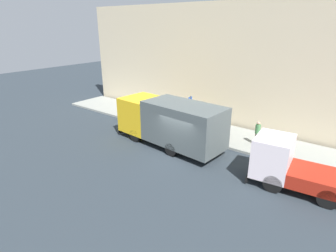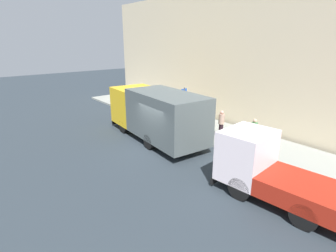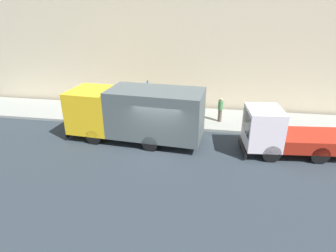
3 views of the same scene
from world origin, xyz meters
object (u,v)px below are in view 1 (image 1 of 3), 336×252
object	(u,v)px
large_utility_truck	(170,121)
pedestrian_walking	(198,116)
traffic_cone_orange	(153,117)
pedestrian_standing	(227,127)
small_flatbed_truck	(296,167)
street_sign_post	(190,112)
pedestrian_third	(257,133)

from	to	relation	value
large_utility_truck	pedestrian_walking	distance (m)	3.82
traffic_cone_orange	pedestrian_standing	bearing A→B (deg)	-89.35
small_flatbed_truck	traffic_cone_orange	world-z (taller)	small_flatbed_truck
street_sign_post	pedestrian_standing	bearing A→B (deg)	-75.11
pedestrian_walking	pedestrian_standing	world-z (taller)	pedestrian_standing
small_flatbed_truck	traffic_cone_orange	bearing A→B (deg)	69.49
large_utility_truck	traffic_cone_orange	size ratio (longest dim) A/B	11.67
large_utility_truck	pedestrian_walking	size ratio (longest dim) A/B	4.70
large_utility_truck	street_sign_post	bearing A→B (deg)	-0.54
large_utility_truck	pedestrian_standing	size ratio (longest dim) A/B	4.55
large_utility_truck	traffic_cone_orange	world-z (taller)	large_utility_truck
pedestrian_third	street_sign_post	world-z (taller)	street_sign_post
large_utility_truck	street_sign_post	distance (m)	2.13
traffic_cone_orange	pedestrian_third	bearing A→B (deg)	-87.10
large_utility_truck	pedestrian_walking	world-z (taller)	large_utility_truck
pedestrian_walking	street_sign_post	distance (m)	1.84
small_flatbed_truck	large_utility_truck	bearing A→B (deg)	81.55
traffic_cone_orange	street_sign_post	size ratio (longest dim) A/B	0.24
small_flatbed_truck	pedestrian_third	xyz separation A→B (m)	(3.56, 3.19, -0.10)
small_flatbed_truck	pedestrian_third	size ratio (longest dim) A/B	3.48
small_flatbed_truck	traffic_cone_orange	xyz separation A→B (m)	(3.13, 11.65, -0.62)
pedestrian_third	traffic_cone_orange	bearing A→B (deg)	-80.00
pedestrian_third	street_sign_post	bearing A→B (deg)	-70.07
pedestrian_standing	traffic_cone_orange	size ratio (longest dim) A/B	2.57
pedestrian_walking	street_sign_post	size ratio (longest dim) A/B	0.60
street_sign_post	small_flatbed_truck	bearing A→B (deg)	-108.14
traffic_cone_orange	street_sign_post	bearing A→B (deg)	-98.70
pedestrian_standing	traffic_cone_orange	xyz separation A→B (m)	(-0.07, 6.48, -0.58)
pedestrian_walking	traffic_cone_orange	size ratio (longest dim) A/B	2.49
large_utility_truck	pedestrian_third	world-z (taller)	large_utility_truck
small_flatbed_truck	pedestrian_walking	world-z (taller)	small_flatbed_truck
traffic_cone_orange	street_sign_post	distance (m)	4.19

